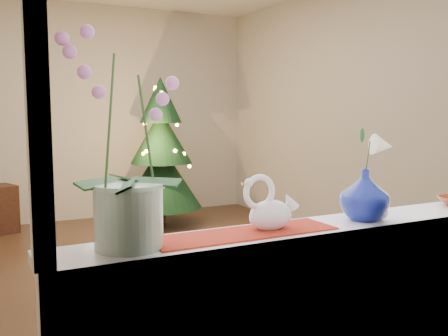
{
  "coord_description": "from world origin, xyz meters",
  "views": [
    {
      "loc": [
        -1.25,
        -3.9,
        1.36
      ],
      "look_at": [
        0.03,
        -1.4,
        1.04
      ],
      "focal_mm": 40.0,
      "sensor_mm": 36.0,
      "label": 1
    }
  ],
  "objects_px": {
    "blue_vase": "(365,191)",
    "paperweight": "(380,212)",
    "orchid_pot": "(127,140)",
    "swan": "(270,204)",
    "xmas_tree": "(161,151)"
  },
  "relations": [
    {
      "from": "swan",
      "to": "blue_vase",
      "type": "height_order",
      "value": "blue_vase"
    },
    {
      "from": "orchid_pot",
      "to": "xmas_tree",
      "type": "xyz_separation_m",
      "value": [
        1.61,
        4.12,
        -0.38
      ]
    },
    {
      "from": "blue_vase",
      "to": "paperweight",
      "type": "distance_m",
      "value": 0.11
    },
    {
      "from": "swan",
      "to": "paperweight",
      "type": "relative_size",
      "value": 3.49
    },
    {
      "from": "orchid_pot",
      "to": "swan",
      "type": "bearing_deg",
      "value": 0.09
    },
    {
      "from": "blue_vase",
      "to": "paperweight",
      "type": "xyz_separation_m",
      "value": [
        0.06,
        -0.03,
        -0.09
      ]
    },
    {
      "from": "orchid_pot",
      "to": "swan",
      "type": "distance_m",
      "value": 0.59
    },
    {
      "from": "swan",
      "to": "paperweight",
      "type": "bearing_deg",
      "value": -10.64
    },
    {
      "from": "orchid_pot",
      "to": "paperweight",
      "type": "height_order",
      "value": "orchid_pot"
    },
    {
      "from": "orchid_pot",
      "to": "blue_vase",
      "type": "height_order",
      "value": "orchid_pot"
    },
    {
      "from": "swan",
      "to": "xmas_tree",
      "type": "distance_m",
      "value": 4.25
    },
    {
      "from": "orchid_pot",
      "to": "xmas_tree",
      "type": "bearing_deg",
      "value": 68.65
    },
    {
      "from": "blue_vase",
      "to": "paperweight",
      "type": "height_order",
      "value": "blue_vase"
    },
    {
      "from": "orchid_pot",
      "to": "blue_vase",
      "type": "relative_size",
      "value": 2.92
    },
    {
      "from": "xmas_tree",
      "to": "orchid_pot",
      "type": "bearing_deg",
      "value": -111.35
    }
  ]
}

